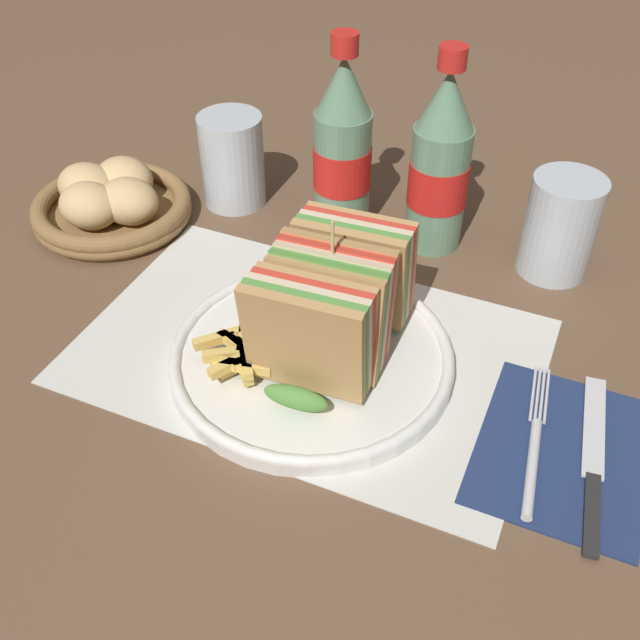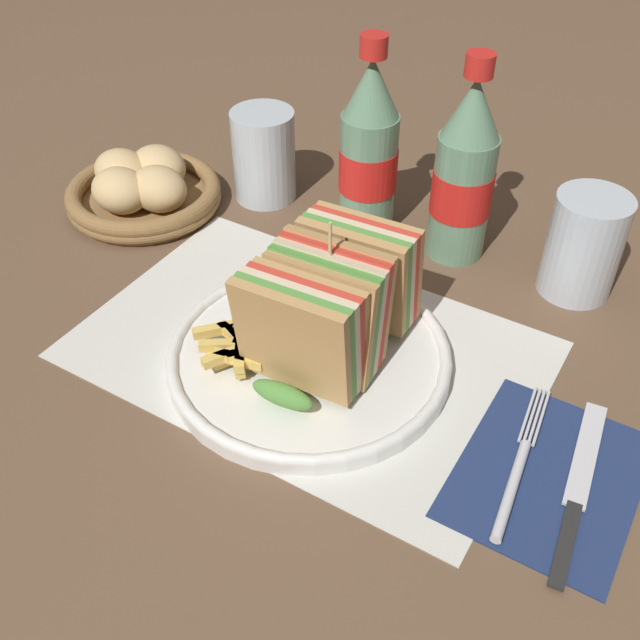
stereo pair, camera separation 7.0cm
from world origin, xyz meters
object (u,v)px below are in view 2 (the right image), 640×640
object	(u,v)px
plate_main	(309,355)
fork	(517,473)
coke_bottle_far	(464,175)
glass_far	(264,161)
bread_basket	(143,190)
glass_near	(582,251)
coke_bottle_near	(369,152)
knife	(579,487)
club_sandwich	(330,304)

from	to	relation	value
plate_main	fork	distance (m)	0.22
coke_bottle_far	glass_far	world-z (taller)	coke_bottle_far
glass_far	bread_basket	size ratio (longest dim) A/B	0.60
fork	glass_near	size ratio (longest dim) A/B	1.53
plate_main	coke_bottle_near	world-z (taller)	coke_bottle_near
plate_main	knife	world-z (taller)	plate_main
coke_bottle_near	plate_main	bearing A→B (deg)	-74.28
club_sandwich	coke_bottle_near	world-z (taller)	coke_bottle_near
club_sandwich	glass_far	world-z (taller)	club_sandwich
coke_bottle_near	coke_bottle_far	bearing A→B (deg)	4.88
knife	glass_far	distance (m)	0.53
plate_main	glass_far	xyz separation A→B (m)	(-0.21, 0.23, 0.04)
glass_far	bread_basket	distance (m)	0.15
club_sandwich	coke_bottle_far	xyz separation A→B (m)	(0.03, 0.23, 0.03)
plate_main	glass_far	world-z (taller)	glass_far
knife	glass_near	xyz separation A→B (m)	(-0.08, 0.26, 0.04)
glass_near	bread_basket	world-z (taller)	glass_near
plate_main	club_sandwich	distance (m)	0.06
bread_basket	club_sandwich	bearing A→B (deg)	-19.63
coke_bottle_far	glass_near	bearing A→B (deg)	0.79
knife	coke_bottle_near	distance (m)	0.42
plate_main	bread_basket	xyz separation A→B (m)	(-0.32, 0.13, 0.01)
coke_bottle_far	bread_basket	distance (m)	0.39
fork	coke_bottle_near	bearing A→B (deg)	130.31
coke_bottle_near	glass_near	size ratio (longest dim) A/B	2.04
knife	glass_far	bearing A→B (deg)	145.69
coke_bottle_near	bread_basket	distance (m)	0.28
glass_far	plate_main	bearing A→B (deg)	-48.09
club_sandwich	coke_bottle_far	distance (m)	0.23
fork	glass_near	distance (m)	0.28
coke_bottle_near	glass_near	distance (m)	0.25
plate_main	club_sandwich	size ratio (longest dim) A/B	1.45
plate_main	coke_bottle_far	distance (m)	0.26
plate_main	glass_near	size ratio (longest dim) A/B	2.41
club_sandwich	fork	world-z (taller)	club_sandwich
glass_near	glass_far	xyz separation A→B (m)	(-0.39, -0.01, 0.00)
glass_far	fork	bearing A→B (deg)	-31.50
coke_bottle_far	glass_near	world-z (taller)	coke_bottle_far
plate_main	glass_far	distance (m)	0.31
club_sandwich	bread_basket	distance (m)	0.36
glass_near	plate_main	bearing A→B (deg)	-126.44
club_sandwich	coke_bottle_near	bearing A→B (deg)	110.08
plate_main	bread_basket	distance (m)	0.35
plate_main	fork	world-z (taller)	plate_main
glass_near	glass_far	world-z (taller)	same
fork	glass_far	distance (m)	0.50
fork	plate_main	bearing A→B (deg)	165.66
glass_near	knife	bearing A→B (deg)	-72.28
knife	glass_near	bearing A→B (deg)	100.94
glass_near	glass_far	bearing A→B (deg)	-177.93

